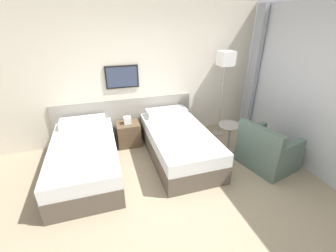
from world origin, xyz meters
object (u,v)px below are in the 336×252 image
(bed_near_door, at_px, (85,158))
(nightstand, at_px, (128,133))
(bed_near_window, at_px, (178,143))
(side_table, at_px, (229,133))
(armchair, at_px, (267,152))
(floor_lamp, at_px, (226,64))

(bed_near_door, height_order, nightstand, bed_near_door)
(bed_near_door, bearing_deg, nightstand, 41.58)
(bed_near_window, relative_size, side_table, 3.43)
(bed_near_window, bearing_deg, armchair, -28.21)
(bed_near_door, relative_size, armchair, 2.02)
(bed_near_window, height_order, side_table, bed_near_window)
(bed_near_window, bearing_deg, nightstand, 138.42)
(bed_near_door, xyz_separation_m, side_table, (2.63, -0.12, 0.12))
(nightstand, distance_m, floor_lamp, 2.40)
(bed_near_door, bearing_deg, bed_near_window, 0.00)
(bed_near_door, distance_m, bed_near_window, 1.65)
(bed_near_door, relative_size, floor_lamp, 1.10)
(bed_near_window, xyz_separation_m, nightstand, (-0.82, 0.73, -0.04))
(bed_near_door, bearing_deg, side_table, -2.65)
(side_table, bearing_deg, nightstand, 154.75)
(nightstand, height_order, floor_lamp, floor_lamp)
(bed_near_door, height_order, armchair, armchair)
(floor_lamp, bearing_deg, nightstand, 176.13)
(nightstand, xyz_separation_m, side_table, (1.81, -0.85, 0.15))
(floor_lamp, height_order, side_table, floor_lamp)
(floor_lamp, bearing_deg, armchair, -81.56)
(side_table, relative_size, armchair, 0.59)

